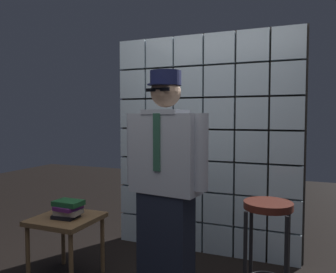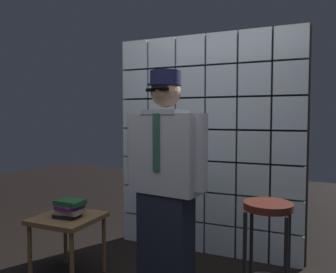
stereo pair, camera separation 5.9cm
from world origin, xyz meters
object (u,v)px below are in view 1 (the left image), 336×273
at_px(standing_person, 165,183).
at_px(side_table, 66,225).
at_px(book_stack, 68,209).
at_px(bar_stool, 268,231).

height_order(standing_person, side_table, standing_person).
bearing_deg(side_table, standing_person, -0.27).
bearing_deg(book_stack, bar_stool, 4.60).
height_order(standing_person, bar_stool, standing_person).
relative_size(standing_person, book_stack, 7.26).
xyz_separation_m(bar_stool, side_table, (-1.66, -0.11, -0.13)).
height_order(standing_person, book_stack, standing_person).
xyz_separation_m(standing_person, side_table, (-0.93, 0.00, -0.44)).
bearing_deg(bar_stool, standing_person, -171.07).
bearing_deg(standing_person, bar_stool, 17.49).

